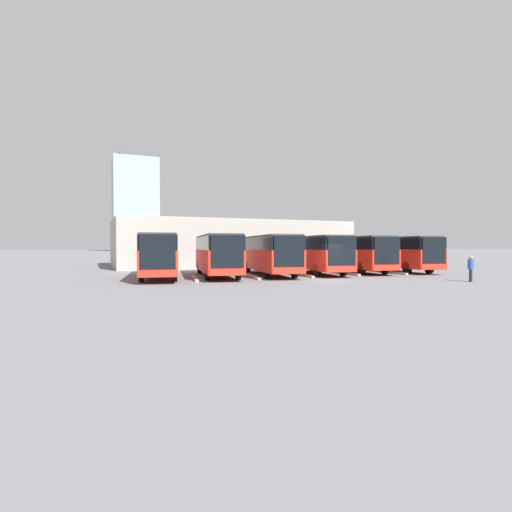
% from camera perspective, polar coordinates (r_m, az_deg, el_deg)
% --- Properties ---
extents(ground_plane, '(600.00, 600.00, 0.00)m').
position_cam_1_polar(ground_plane, '(28.79, 10.33, -3.31)').
color(ground_plane, slate).
extents(bus_0, '(4.24, 11.19, 3.20)m').
position_cam_1_polar(bus_0, '(39.66, 19.40, 0.51)').
color(bus_0, red).
rests_on(bus_0, ground_plane).
extents(curb_divider_0, '(1.12, 5.23, 0.15)m').
position_cam_1_polar(curb_divider_0, '(37.08, 18.53, -2.19)').
color(curb_divider_0, '#B2B2AD').
rests_on(curb_divider_0, ground_plane).
extents(bus_1, '(4.24, 11.19, 3.20)m').
position_cam_1_polar(bus_1, '(37.28, 13.90, 0.50)').
color(bus_1, red).
rests_on(bus_1, ground_plane).
extents(curb_divider_1, '(1.12, 5.23, 0.15)m').
position_cam_1_polar(curb_divider_1, '(34.77, 12.56, -2.39)').
color(curb_divider_1, '#B2B2AD').
rests_on(curb_divider_1, ground_plane).
extents(bus_2, '(4.24, 11.19, 3.20)m').
position_cam_1_polar(bus_2, '(34.60, 8.37, 0.45)').
color(bus_2, red).
rests_on(bus_2, ground_plane).
extents(curb_divider_2, '(1.12, 5.23, 0.15)m').
position_cam_1_polar(curb_divider_2, '(32.19, 6.50, -2.66)').
color(curb_divider_2, '#B2B2AD').
rests_on(curb_divider_2, ground_plane).
extents(bus_3, '(4.24, 11.19, 3.20)m').
position_cam_1_polar(bus_3, '(32.44, 1.88, 0.41)').
color(bus_3, red).
rests_on(bus_3, ground_plane).
extents(curb_divider_3, '(1.12, 5.23, 0.15)m').
position_cam_1_polar(curb_divider_3, '(30.18, -0.64, -2.93)').
color(curb_divider_3, '#B2B2AD').
rests_on(curb_divider_3, ground_plane).
extents(bus_4, '(4.24, 11.19, 3.20)m').
position_cam_1_polar(bus_4, '(31.05, -5.61, 0.35)').
color(bus_4, red).
rests_on(bus_4, ground_plane).
extents(curb_divider_4, '(1.12, 5.23, 0.15)m').
position_cam_1_polar(curb_divider_4, '(29.00, -8.81, -3.12)').
color(curb_divider_4, '#B2B2AD').
rests_on(curb_divider_4, ground_plane).
extents(bus_5, '(4.24, 11.19, 3.20)m').
position_cam_1_polar(bus_5, '(30.35, -13.68, 0.30)').
color(bus_5, red).
rests_on(bus_5, ground_plane).
extents(pedestrian, '(0.54, 0.54, 1.73)m').
position_cam_1_polar(pedestrian, '(30.06, 28.34, -1.48)').
color(pedestrian, black).
rests_on(pedestrian, ground_plane).
extents(station_building, '(26.79, 15.90, 5.30)m').
position_cam_1_polar(station_building, '(48.56, -3.77, 1.78)').
color(station_building, '#A8A399').
rests_on(station_building, ground_plane).
extents(office_tower, '(21.44, 21.44, 48.37)m').
position_cam_1_polar(office_tower, '(212.06, -16.90, 7.10)').
color(office_tower, '#93A8B7').
rests_on(office_tower, ground_plane).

